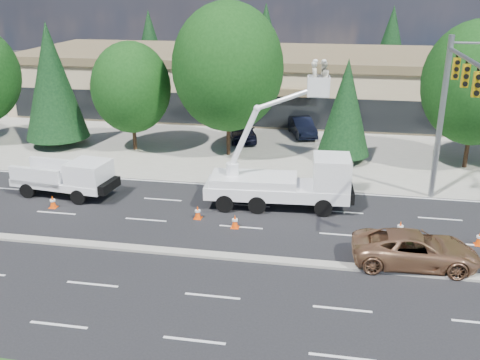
% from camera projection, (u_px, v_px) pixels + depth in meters
% --- Properties ---
extents(ground, '(140.00, 140.00, 0.00)m').
position_uv_depth(ground, '(229.00, 257.00, 23.82)').
color(ground, black).
rests_on(ground, ground).
extents(concrete_apron, '(140.00, 22.00, 0.01)m').
position_uv_depth(concrete_apron, '(278.00, 138.00, 42.29)').
color(concrete_apron, gray).
rests_on(concrete_apron, ground).
extents(road_median, '(120.00, 0.55, 0.12)m').
position_uv_depth(road_median, '(229.00, 256.00, 23.80)').
color(road_median, gray).
rests_on(road_median, ground).
extents(strip_mall, '(50.40, 15.40, 5.50)m').
position_uv_depth(strip_mall, '(290.00, 81.00, 50.52)').
color(strip_mall, tan).
rests_on(strip_mall, ground).
extents(tree_front_b, '(4.57, 4.57, 9.02)m').
position_uv_depth(tree_front_b, '(52.00, 81.00, 38.64)').
color(tree_front_b, '#332114').
rests_on(tree_front_b, ground).
extents(tree_front_c, '(5.62, 5.62, 7.80)m').
position_uv_depth(tree_front_c, '(131.00, 88.00, 37.74)').
color(tree_front_c, '#332114').
rests_on(tree_front_c, ground).
extents(tree_front_d, '(7.58, 7.58, 10.51)m').
position_uv_depth(tree_front_d, '(228.00, 67.00, 36.04)').
color(tree_front_d, '#332114').
rests_on(tree_front_d, ground).
extents(tree_front_e, '(3.53, 3.53, 6.95)m').
position_uv_depth(tree_front_e, '(346.00, 107.00, 35.55)').
color(tree_front_e, '#332114').
rests_on(tree_front_e, ground).
extents(tree_front_f, '(6.87, 6.87, 9.53)m').
position_uv_depth(tree_front_f, '(477.00, 83.00, 33.59)').
color(tree_front_f, '#332114').
rests_on(tree_front_f, ground).
extents(tree_back_a, '(4.36, 4.36, 8.59)m').
position_uv_depth(tree_back_a, '(150.00, 44.00, 63.99)').
color(tree_back_a, '#332114').
rests_on(tree_back_a, ground).
extents(tree_back_b, '(4.80, 4.80, 9.46)m').
position_uv_depth(tree_back_b, '(266.00, 42.00, 61.51)').
color(tree_back_b, '#332114').
rests_on(tree_back_b, ground).
extents(tree_back_c, '(4.71, 4.71, 9.28)m').
position_uv_depth(tree_back_c, '(391.00, 46.00, 59.22)').
color(tree_back_c, '#332114').
rests_on(tree_back_c, ground).
extents(signal_mast, '(2.76, 10.16, 9.00)m').
position_uv_depth(signal_mast, '(453.00, 100.00, 26.57)').
color(signal_mast, gray).
rests_on(signal_mast, ground).
extents(utility_pickup, '(5.88, 2.76, 2.17)m').
position_uv_depth(utility_pickup, '(69.00, 181.00, 30.46)').
color(utility_pickup, white).
rests_on(utility_pickup, ground).
extents(bucket_truck, '(7.83, 2.92, 7.97)m').
position_uv_depth(bucket_truck, '(289.00, 177.00, 28.65)').
color(bucket_truck, white).
rests_on(bucket_truck, ground).
extents(traffic_cone_a, '(0.40, 0.40, 0.70)m').
position_uv_depth(traffic_cone_a, '(53.00, 202.00, 29.00)').
color(traffic_cone_a, '#FA4907').
rests_on(traffic_cone_a, ground).
extents(traffic_cone_b, '(0.40, 0.40, 0.70)m').
position_uv_depth(traffic_cone_b, '(198.00, 212.00, 27.66)').
color(traffic_cone_b, '#FA4907').
rests_on(traffic_cone_b, ground).
extents(traffic_cone_c, '(0.40, 0.40, 0.70)m').
position_uv_depth(traffic_cone_c, '(235.00, 221.00, 26.61)').
color(traffic_cone_c, '#FA4907').
rests_on(traffic_cone_c, ground).
extents(traffic_cone_d, '(0.40, 0.40, 0.70)m').
position_uv_depth(traffic_cone_d, '(400.00, 228.00, 25.91)').
color(traffic_cone_d, '#FA4907').
rests_on(traffic_cone_d, ground).
extents(traffic_cone_e, '(0.40, 0.40, 0.70)m').
position_uv_depth(traffic_cone_e, '(480.00, 238.00, 24.84)').
color(traffic_cone_e, '#FA4907').
rests_on(traffic_cone_e, ground).
extents(minivan, '(5.45, 2.70, 1.49)m').
position_uv_depth(minivan, '(415.00, 249.00, 22.98)').
color(minivan, '#9B6C4B').
rests_on(minivan, ground).
extents(parked_car_west, '(3.33, 5.18, 1.64)m').
position_uv_depth(parked_car_west, '(241.00, 129.00, 41.49)').
color(parked_car_west, black).
rests_on(parked_car_west, ground).
extents(parked_car_east, '(2.82, 4.65, 1.45)m').
position_uv_depth(parked_car_east, '(302.00, 127.00, 42.66)').
color(parked_car_east, black).
rests_on(parked_car_east, ground).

